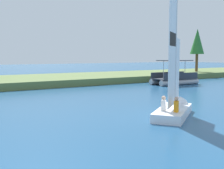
% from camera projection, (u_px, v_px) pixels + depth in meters
% --- Properties ---
extents(shore_bank, '(80.00, 10.90, 0.72)m').
position_uv_depth(shore_bank, '(36.00, 80.00, 31.99)').
color(shore_bank, '#5B703D').
rests_on(shore_bank, ground).
extents(shoreline_tree_right, '(2.08, 2.08, 6.37)m').
position_uv_depth(shoreline_tree_right, '(197.00, 42.00, 42.83)').
color(shoreline_tree_right, brown).
rests_on(shoreline_tree_right, shore_bank).
extents(wooden_dock, '(1.92, 4.62, 0.54)m').
position_uv_depth(wooden_dock, '(169.00, 80.00, 33.05)').
color(wooden_dock, brown).
rests_on(wooden_dock, ground).
extents(sailboat, '(4.36, 3.62, 6.80)m').
position_uv_depth(sailboat, '(175.00, 104.00, 15.28)').
color(sailboat, white).
rests_on(sailboat, ground).
extents(pontoon_boat, '(5.27, 2.38, 2.63)m').
position_uv_depth(pontoon_boat, '(174.00, 78.00, 31.21)').
color(pontoon_boat, '#B2B2B7').
rests_on(pontoon_boat, ground).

